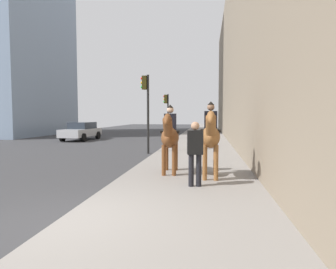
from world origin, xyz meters
TOP-DOWN VIEW (x-y plane):
  - sidewalk_slab at (0.00, -2.06)m, footprint 120.00×4.12m
  - mounted_horse_near at (4.42, -1.44)m, footprint 2.15×0.63m
  - mounted_horse_far at (3.92, -2.73)m, footprint 2.15×0.60m
  - pedestrian_greeting at (2.77, -2.32)m, footprint 0.32×0.43m
  - car_near_lane at (17.44, 7.46)m, footprint 4.43×2.02m
  - traffic_light_near_curb at (9.95, 0.50)m, footprint 0.20×0.44m
  - traffic_light_far_curb at (18.57, 0.66)m, footprint 0.20×0.44m

SIDE VIEW (x-z plane):
  - sidewalk_slab at x=0.00m, z-range 0.00..0.12m
  - car_near_lane at x=17.44m, z-range 0.03..1.47m
  - pedestrian_greeting at x=2.77m, z-range 0.25..1.95m
  - mounted_horse_near at x=4.42m, z-range 0.22..2.43m
  - mounted_horse_far at x=3.92m, z-range 0.24..2.53m
  - traffic_light_far_curb at x=18.57m, z-range 0.64..4.34m
  - traffic_light_near_curb at x=9.95m, z-range 0.68..4.74m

